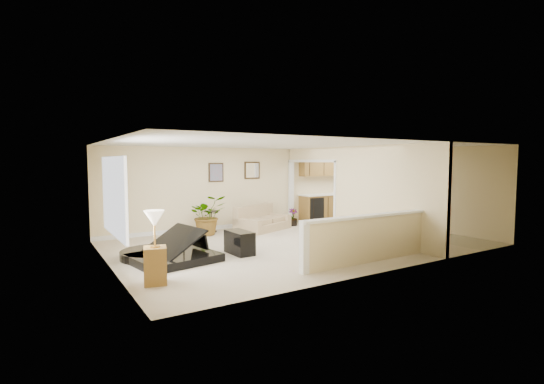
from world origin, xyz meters
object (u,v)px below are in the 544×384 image
lamp_stand (155,253)px  piano_bench (239,242)px  piano (169,230)px  small_plant (293,218)px  loveseat (262,218)px  accent_table (211,218)px  palm_plant (208,215)px

lamp_stand → piano_bench: bearing=28.6°
piano → small_plant: bearing=15.8°
piano → loveseat: 4.19m
piano → accent_table: size_ratio=3.38×
palm_plant → piano_bench: bearing=-96.2°
piano_bench → loveseat: size_ratio=0.39×
accent_table → palm_plant: (-0.27, -0.37, 0.15)m
piano_bench → lamp_stand: (-2.22, -1.21, 0.28)m
loveseat → accent_table: loveseat is taller
piano_bench → palm_plant: bearing=83.8°
small_plant → accent_table: bearing=173.5°
piano → lamp_stand: (-0.69, -1.45, -0.11)m
accent_table → palm_plant: 0.48m
loveseat → accent_table: bearing=142.1°
lamp_stand → accent_table: bearing=56.1°
accent_table → piano_bench: bearing=-100.7°
palm_plant → accent_table: bearing=53.8°
piano_bench → palm_plant: size_ratio=0.69×
loveseat → lamp_stand: 5.61m
palm_plant → piano: bearing=-128.2°
loveseat → lamp_stand: (-4.24, -3.67, 0.17)m
piano_bench → palm_plant: palm_plant is taller
piano_bench → lamp_stand: size_ratio=0.62×
piano → small_plant: 5.34m
piano → accent_table: piano is taller
piano_bench → small_plant: small_plant is taller
piano → palm_plant: 2.91m
accent_table → lamp_stand: bearing=-123.9°
piano → loveseat: (3.55, 2.22, -0.28)m
piano → piano_bench: size_ratio=2.75×
palm_plant → lamp_stand: 4.49m
piano → piano_bench: bearing=-19.4°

